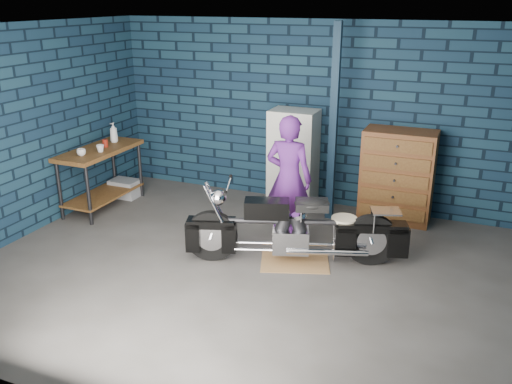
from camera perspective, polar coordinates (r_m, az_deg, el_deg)
ground at (r=6.36m, az=-1.89°, el=-8.17°), size 6.00×6.00×0.00m
room_walls at (r=6.21m, az=0.05°, el=9.83°), size 6.02×5.01×2.71m
support_post at (r=7.45m, az=8.16°, el=7.00°), size 0.10×0.10×2.70m
workbench at (r=8.33m, az=-15.90°, el=1.40°), size 0.60×1.40×0.91m
drip_mat at (r=6.55m, az=4.11°, el=-7.28°), size 0.95×0.83×0.01m
motorcycle at (r=6.34m, az=4.21°, el=-3.38°), size 2.29×1.30×0.98m
person at (r=6.84m, az=3.47°, el=1.38°), size 0.60×0.40×1.64m
storage_bin at (r=8.79m, az=-13.63°, el=0.39°), size 0.44×0.31×0.27m
locker at (r=8.05m, az=3.93°, el=3.53°), size 0.68×0.48×1.45m
tool_chest at (r=7.75m, az=14.64°, el=1.63°), size 0.97×0.54×1.29m
shop_stool at (r=6.54m, az=9.15°, el=-4.90°), size 0.39×0.39×0.55m
cup_a at (r=7.88m, az=-17.91°, el=4.00°), size 0.16×0.16×0.10m
cup_b at (r=8.00m, az=-16.07°, el=4.43°), size 0.12×0.12×0.10m
mug_red at (r=8.25m, az=-15.59°, el=4.97°), size 0.10×0.10×0.11m
bottle at (r=8.47m, az=-14.76°, el=6.08°), size 0.13×0.13×0.30m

